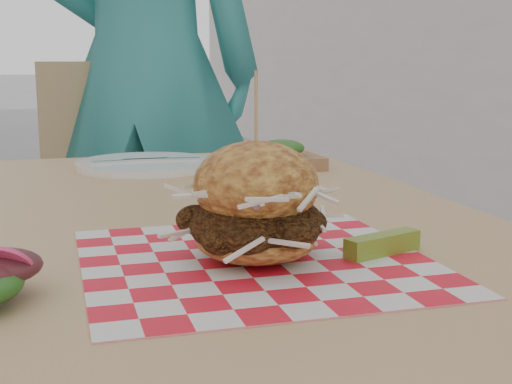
# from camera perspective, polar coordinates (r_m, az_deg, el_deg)

# --- Properties ---
(diner) EXTENTS (0.78, 0.64, 1.85)m
(diner) POSITION_cam_1_polar(r_m,az_deg,el_deg) (2.10, -8.92, 9.60)
(diner) COLOR teal
(diner) RESTS_ON ground
(patio_table) EXTENTS (0.80, 1.20, 0.75)m
(patio_table) POSITION_cam_1_polar(r_m,az_deg,el_deg) (1.02, -5.64, -5.90)
(patio_table) COLOR tan
(patio_table) RESTS_ON ground
(patio_chair) EXTENTS (0.44, 0.45, 0.95)m
(patio_chair) POSITION_cam_1_polar(r_m,az_deg,el_deg) (2.07, -11.07, -0.88)
(patio_chair) COLOR tan
(patio_chair) RESTS_ON ground
(paper_liner) EXTENTS (0.36, 0.36, 0.00)m
(paper_liner) POSITION_cam_1_polar(r_m,az_deg,el_deg) (0.76, -0.00, -5.51)
(paper_liner) COLOR red
(paper_liner) RESTS_ON patio_table
(sandwich) EXTENTS (0.17, 0.17, 0.20)m
(sandwich) POSITION_cam_1_polar(r_m,az_deg,el_deg) (0.74, -0.00, -1.38)
(sandwich) COLOR gold
(sandwich) RESTS_ON paper_liner
(pickle_spear) EXTENTS (0.10, 0.05, 0.02)m
(pickle_spear) POSITION_cam_1_polar(r_m,az_deg,el_deg) (0.79, 10.08, -4.12)
(pickle_spear) COLOR olive
(pickle_spear) RESTS_ON paper_liner
(place_setting) EXTENTS (0.27, 0.27, 0.02)m
(place_setting) POSITION_cam_1_polar(r_m,az_deg,el_deg) (1.40, -8.78, 2.21)
(place_setting) COLOR white
(place_setting) RESTS_ON patio_table
(kraft_tray) EXTENTS (0.15, 0.12, 0.06)m
(kraft_tray) POSITION_cam_1_polar(r_m,az_deg,el_deg) (1.38, 2.05, 2.83)
(kraft_tray) COLOR #936442
(kraft_tray) RESTS_ON patio_table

